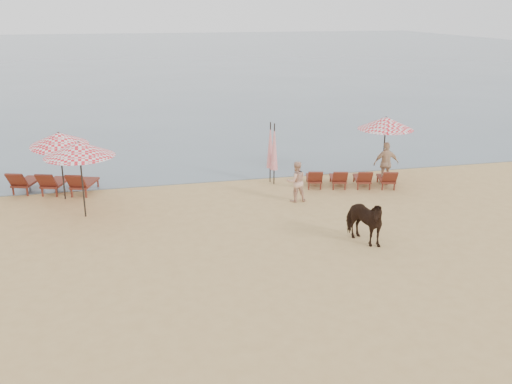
{
  "coord_description": "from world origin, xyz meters",
  "views": [
    {
      "loc": [
        -4.26,
        -12.97,
        7.15
      ],
      "look_at": [
        0.0,
        5.0,
        1.1
      ],
      "focal_mm": 40.0,
      "sensor_mm": 36.0,
      "label": 1
    }
  ],
  "objects_px": {
    "lounger_cluster_right": "(351,178)",
    "cow": "(363,220)",
    "umbrella_closed_right": "(270,146)",
    "lounger_cluster_left": "(53,182)",
    "umbrella_open_right": "(386,123)",
    "umbrella_closed_left": "(274,147)",
    "umbrella_open_left_a": "(79,149)",
    "beachgoer_right_a": "(296,182)",
    "beachgoer_right_b": "(386,164)",
    "umbrella_open_left_b": "(59,139)"
  },
  "relations": [
    {
      "from": "lounger_cluster_right",
      "to": "umbrella_open_right",
      "type": "relative_size",
      "value": 1.37
    },
    {
      "from": "cow",
      "to": "beachgoer_right_a",
      "type": "xyz_separation_m",
      "value": [
        -0.84,
        4.34,
        0.03
      ]
    },
    {
      "from": "umbrella_closed_left",
      "to": "beachgoer_right_a",
      "type": "bearing_deg",
      "value": -84.18
    },
    {
      "from": "umbrella_closed_left",
      "to": "beachgoer_right_b",
      "type": "relative_size",
      "value": 1.43
    },
    {
      "from": "umbrella_closed_right",
      "to": "cow",
      "type": "xyz_separation_m",
      "value": [
        1.16,
        -7.01,
        -0.83
      ]
    },
    {
      "from": "lounger_cluster_right",
      "to": "umbrella_open_right",
      "type": "height_order",
      "value": "umbrella_open_right"
    },
    {
      "from": "umbrella_open_left_a",
      "to": "umbrella_closed_left",
      "type": "height_order",
      "value": "umbrella_open_left_a"
    },
    {
      "from": "lounger_cluster_left",
      "to": "umbrella_closed_left",
      "type": "distance_m",
      "value": 9.0
    },
    {
      "from": "umbrella_open_right",
      "to": "cow",
      "type": "distance_m",
      "value": 7.15
    },
    {
      "from": "lounger_cluster_left",
      "to": "cow",
      "type": "relative_size",
      "value": 1.96
    },
    {
      "from": "lounger_cluster_left",
      "to": "cow",
      "type": "distance_m",
      "value": 12.48
    },
    {
      "from": "umbrella_open_left_a",
      "to": "beachgoer_right_a",
      "type": "distance_m",
      "value": 7.97
    },
    {
      "from": "beachgoer_right_a",
      "to": "umbrella_open_left_a",
      "type": "bearing_deg",
      "value": -2.15
    },
    {
      "from": "umbrella_open_left_b",
      "to": "umbrella_closed_right",
      "type": "relative_size",
      "value": 1.07
    },
    {
      "from": "umbrella_open_left_a",
      "to": "umbrella_closed_right",
      "type": "xyz_separation_m",
      "value": [
        7.47,
        2.55,
        -0.88
      ]
    },
    {
      "from": "umbrella_open_right",
      "to": "beachgoer_right_a",
      "type": "xyz_separation_m",
      "value": [
        -4.35,
        -1.64,
        -1.74
      ]
    },
    {
      "from": "umbrella_open_right",
      "to": "umbrella_closed_right",
      "type": "distance_m",
      "value": 4.87
    },
    {
      "from": "cow",
      "to": "beachgoer_right_b",
      "type": "height_order",
      "value": "beachgoer_right_b"
    },
    {
      "from": "umbrella_open_left_b",
      "to": "umbrella_closed_left",
      "type": "height_order",
      "value": "umbrella_open_left_b"
    },
    {
      "from": "lounger_cluster_right",
      "to": "umbrella_open_left_b",
      "type": "height_order",
      "value": "umbrella_open_left_b"
    },
    {
      "from": "umbrella_open_right",
      "to": "umbrella_closed_right",
      "type": "xyz_separation_m",
      "value": [
        -4.67,
        1.04,
        -0.94
      ]
    },
    {
      "from": "umbrella_closed_left",
      "to": "umbrella_open_left_a",
      "type": "bearing_deg",
      "value": -163.6
    },
    {
      "from": "umbrella_closed_left",
      "to": "umbrella_closed_right",
      "type": "relative_size",
      "value": 1.0
    },
    {
      "from": "lounger_cluster_left",
      "to": "umbrella_open_right",
      "type": "relative_size",
      "value": 1.25
    },
    {
      "from": "lounger_cluster_right",
      "to": "cow",
      "type": "relative_size",
      "value": 2.16
    },
    {
      "from": "cow",
      "to": "umbrella_open_left_b",
      "type": "bearing_deg",
      "value": 123.57
    },
    {
      "from": "lounger_cluster_right",
      "to": "cow",
      "type": "height_order",
      "value": "cow"
    },
    {
      "from": "cow",
      "to": "lounger_cluster_right",
      "type": "bearing_deg",
      "value": 49.83
    },
    {
      "from": "lounger_cluster_right",
      "to": "umbrella_open_left_a",
      "type": "xyz_separation_m",
      "value": [
        -10.5,
        -1.04,
        2.07
      ]
    },
    {
      "from": "umbrella_closed_right",
      "to": "beachgoer_right_b",
      "type": "relative_size",
      "value": 1.43
    },
    {
      "from": "lounger_cluster_right",
      "to": "umbrella_closed_right",
      "type": "height_order",
      "value": "umbrella_closed_right"
    },
    {
      "from": "lounger_cluster_right",
      "to": "umbrella_closed_left",
      "type": "relative_size",
      "value": 1.49
    },
    {
      "from": "beachgoer_right_b",
      "to": "cow",
      "type": "bearing_deg",
      "value": 65.54
    },
    {
      "from": "lounger_cluster_left",
      "to": "beachgoer_right_b",
      "type": "height_order",
      "value": "beachgoer_right_b"
    },
    {
      "from": "umbrella_closed_right",
      "to": "cow",
      "type": "height_order",
      "value": "umbrella_closed_right"
    },
    {
      "from": "lounger_cluster_right",
      "to": "umbrella_closed_left",
      "type": "xyz_separation_m",
      "value": [
        -2.95,
        1.18,
        1.2
      ]
    },
    {
      "from": "lounger_cluster_right",
      "to": "umbrella_open_left_a",
      "type": "bearing_deg",
      "value": -159.76
    },
    {
      "from": "beachgoer_right_b",
      "to": "umbrella_open_left_a",
      "type": "bearing_deg",
      "value": 12.51
    },
    {
      "from": "umbrella_closed_left",
      "to": "lounger_cluster_right",
      "type": "bearing_deg",
      "value": -21.85
    },
    {
      "from": "umbrella_open_right",
      "to": "beachgoer_right_b",
      "type": "height_order",
      "value": "umbrella_open_right"
    },
    {
      "from": "lounger_cluster_left",
      "to": "umbrella_closed_left",
      "type": "relative_size",
      "value": 1.35
    },
    {
      "from": "beachgoer_right_a",
      "to": "beachgoer_right_b",
      "type": "xyz_separation_m",
      "value": [
        4.29,
        1.23,
        0.12
      ]
    },
    {
      "from": "beachgoer_right_a",
      "to": "umbrella_open_right",
      "type": "bearing_deg",
      "value": -160.58
    },
    {
      "from": "lounger_cluster_right",
      "to": "umbrella_open_left_b",
      "type": "bearing_deg",
      "value": -171.18
    },
    {
      "from": "umbrella_closed_left",
      "to": "cow",
      "type": "xyz_separation_m",
      "value": [
        1.08,
        -6.68,
        -0.84
      ]
    },
    {
      "from": "umbrella_open_left_b",
      "to": "beachgoer_right_a",
      "type": "bearing_deg",
      "value": -18.4
    },
    {
      "from": "lounger_cluster_left",
      "to": "beachgoer_right_a",
      "type": "relative_size",
      "value": 2.22
    },
    {
      "from": "umbrella_open_left_a",
      "to": "umbrella_open_left_b",
      "type": "distance_m",
      "value": 2.35
    },
    {
      "from": "umbrella_open_left_a",
      "to": "umbrella_open_left_b",
      "type": "bearing_deg",
      "value": 124.31
    },
    {
      "from": "lounger_cluster_left",
      "to": "umbrella_open_right",
      "type": "xyz_separation_m",
      "value": [
        13.48,
        -1.52,
        2.05
      ]
    }
  ]
}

